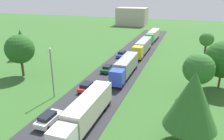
{
  "coord_description": "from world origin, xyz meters",
  "views": [
    {
      "loc": [
        13.73,
        -5.82,
        16.62
      ],
      "look_at": [
        0.42,
        32.66,
        2.07
      ],
      "focal_mm": 35.26,
      "sensor_mm": 36.0,
      "label": 1
    }
  ],
  "objects": [
    {
      "name": "car_fourth",
      "position": [
        -2.12,
        36.75,
        0.78
      ],
      "size": [
        1.87,
        4.09,
        1.35
      ],
      "color": "#19472D",
      "rests_on": "road"
    },
    {
      "name": "lamppost_second",
      "position": [
        -6.23,
        22.33,
        4.69
      ],
      "size": [
        0.36,
        0.36,
        8.43
      ],
      "color": "slate",
      "rests_on": "ground"
    },
    {
      "name": "distant_building",
      "position": [
        -14.62,
        107.97,
        4.41
      ],
      "size": [
        15.15,
        9.82,
        8.83
      ],
      "primitive_type": "cube",
      "color": "#B2A899",
      "rests_on": "ground"
    },
    {
      "name": "truck_third",
      "position": [
        2.22,
        53.67,
        2.2
      ],
      "size": [
        2.51,
        14.75,
        3.7
      ],
      "color": "yellow",
      "rests_on": "road"
    },
    {
      "name": "tree_ash",
      "position": [
        14.99,
        17.0,
        5.66
      ],
      "size": [
        5.92,
        5.92,
        8.93
      ],
      "color": "#513823",
      "rests_on": "ground"
    },
    {
      "name": "truck_lead",
      "position": [
        2.47,
        16.44,
        2.17
      ],
      "size": [
        2.55,
        13.64,
        3.7
      ],
      "color": "white",
      "rests_on": "road"
    },
    {
      "name": "road",
      "position": [
        0.0,
        24.5,
        0.03
      ],
      "size": [
        10.0,
        140.0,
        0.06
      ],
      "primitive_type": "cube",
      "color": "#2B2B30",
      "rests_on": "ground"
    },
    {
      "name": "truck_fourth",
      "position": [
        2.18,
        71.58,
        2.15
      ],
      "size": [
        2.87,
        13.51,
        3.61
      ],
      "color": "green",
      "rests_on": "road"
    },
    {
      "name": "tree_elm",
      "position": [
        -26.81,
        39.46,
        5.25
      ],
      "size": [
        3.95,
        3.95,
        7.48
      ],
      "color": "#513823",
      "rests_on": "ground"
    },
    {
      "name": "tree_maple",
      "position": [
        20.12,
        35.47,
        5.36
      ],
      "size": [
        6.56,
        6.56,
        8.65
      ],
      "color": "#513823",
      "rests_on": "ground"
    },
    {
      "name": "tree_pine",
      "position": [
        18.84,
        59.2,
        4.23
      ],
      "size": [
        3.88,
        3.88,
        6.21
      ],
      "color": "#513823",
      "rests_on": "ground"
    },
    {
      "name": "car_fifth",
      "position": [
        -2.45,
        48.82,
        0.85
      ],
      "size": [
        1.9,
        4.42,
        1.53
      ],
      "color": "blue",
      "rests_on": "road"
    },
    {
      "name": "car_second",
      "position": [
        -2.4,
        15.16,
        0.87
      ],
      "size": [
        1.83,
        4.17,
        1.56
      ],
      "color": "white",
      "rests_on": "road"
    },
    {
      "name": "tree_oak",
      "position": [
        16.06,
        30.78,
        4.73
      ],
      "size": [
        5.14,
        5.14,
        7.31
      ],
      "color": "#513823",
      "rests_on": "ground"
    },
    {
      "name": "truck_second",
      "position": [
        2.44,
        35.09,
        2.18
      ],
      "size": [
        2.59,
        13.27,
        3.71
      ],
      "color": "blue",
      "rests_on": "road"
    },
    {
      "name": "car_third",
      "position": [
        -2.14,
        26.42,
        0.82
      ],
      "size": [
        1.89,
        4.16,
        1.45
      ],
      "color": "red",
      "rests_on": "road"
    },
    {
      "name": "lane_marking_centre",
      "position": [
        0.0,
        19.79,
        0.07
      ],
      "size": [
        0.16,
        118.61,
        0.01
      ],
      "color": "white",
      "rests_on": "road"
    },
    {
      "name": "tree_birch",
      "position": [
        -17.86,
        28.74,
        5.71
      ],
      "size": [
        5.82,
        5.82,
        8.64
      ],
      "color": "#513823",
      "rests_on": "ground"
    }
  ]
}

